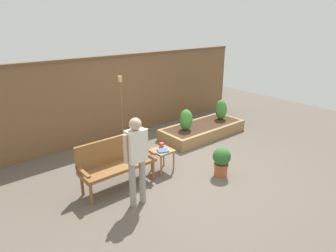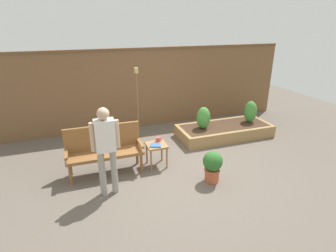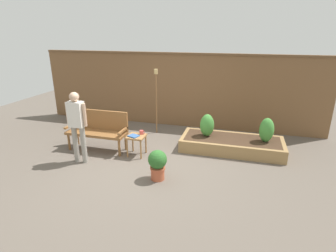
{
  "view_description": "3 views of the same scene",
  "coord_description": "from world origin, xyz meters",
  "px_view_note": "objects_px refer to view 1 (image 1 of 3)",
  "views": [
    {
      "loc": [
        -3.76,
        -4.01,
        3.0
      ],
      "look_at": [
        -0.11,
        0.38,
        0.91
      ],
      "focal_mm": 31.29,
      "sensor_mm": 36.0,
      "label": 1
    },
    {
      "loc": [
        -1.77,
        -4.47,
        2.81
      ],
      "look_at": [
        -0.0,
        0.55,
        0.73
      ],
      "focal_mm": 28.88,
      "sensor_mm": 36.0,
      "label": 2
    },
    {
      "loc": [
        1.88,
        -5.05,
        2.72
      ],
      "look_at": [
        0.35,
        0.45,
        0.72
      ],
      "focal_mm": 28.91,
      "sensor_mm": 36.0,
      "label": 3
    }
  ],
  "objects_px": {
    "garden_bench": "(116,159)",
    "cup_on_table": "(162,145)",
    "book_on_table": "(163,151)",
    "shrub_far_corner": "(221,110)",
    "shrub_near_bench": "(186,120)",
    "side_table": "(162,153)",
    "tiki_torch": "(121,100)",
    "person_by_bench": "(136,154)",
    "potted_boxwood": "(222,160)"
  },
  "relations": [
    {
      "from": "cup_on_table",
      "to": "shrub_near_bench",
      "type": "xyz_separation_m",
      "value": [
        1.4,
        0.75,
        0.05
      ]
    },
    {
      "from": "book_on_table",
      "to": "shrub_far_corner",
      "type": "relative_size",
      "value": 0.38
    },
    {
      "from": "shrub_near_bench",
      "to": "garden_bench",
      "type": "bearing_deg",
      "value": -163.09
    },
    {
      "from": "side_table",
      "to": "tiki_torch",
      "type": "bearing_deg",
      "value": 90.32
    },
    {
      "from": "person_by_bench",
      "to": "book_on_table",
      "type": "bearing_deg",
      "value": 29.88
    },
    {
      "from": "tiki_torch",
      "to": "potted_boxwood",
      "type": "bearing_deg",
      "value": -71.78
    },
    {
      "from": "potted_boxwood",
      "to": "side_table",
      "type": "bearing_deg",
      "value": 131.21
    },
    {
      "from": "cup_on_table",
      "to": "book_on_table",
      "type": "bearing_deg",
      "value": -122.38
    },
    {
      "from": "side_table",
      "to": "shrub_near_bench",
      "type": "relative_size",
      "value": 0.87
    },
    {
      "from": "shrub_near_bench",
      "to": "tiki_torch",
      "type": "distance_m",
      "value": 1.75
    },
    {
      "from": "book_on_table",
      "to": "shrub_near_bench",
      "type": "bearing_deg",
      "value": 51.33
    },
    {
      "from": "tiki_torch",
      "to": "garden_bench",
      "type": "bearing_deg",
      "value": -125.67
    },
    {
      "from": "side_table",
      "to": "person_by_bench",
      "type": "bearing_deg",
      "value": -148.55
    },
    {
      "from": "potted_boxwood",
      "to": "tiki_torch",
      "type": "height_order",
      "value": "tiki_torch"
    },
    {
      "from": "cup_on_table",
      "to": "person_by_bench",
      "type": "bearing_deg",
      "value": -145.79
    },
    {
      "from": "side_table",
      "to": "cup_on_table",
      "type": "distance_m",
      "value": 0.2
    },
    {
      "from": "shrub_far_corner",
      "to": "potted_boxwood",
      "type": "bearing_deg",
      "value": -138.95
    },
    {
      "from": "book_on_table",
      "to": "shrub_far_corner",
      "type": "height_order",
      "value": "shrub_far_corner"
    },
    {
      "from": "potted_boxwood",
      "to": "tiki_torch",
      "type": "bearing_deg",
      "value": 108.22
    },
    {
      "from": "shrub_far_corner",
      "to": "tiki_torch",
      "type": "relative_size",
      "value": 0.32
    },
    {
      "from": "shrub_near_bench",
      "to": "side_table",
      "type": "bearing_deg",
      "value": -149.3
    },
    {
      "from": "book_on_table",
      "to": "potted_boxwood",
      "type": "distance_m",
      "value": 1.2
    },
    {
      "from": "garden_bench",
      "to": "shrub_far_corner",
      "type": "distance_m",
      "value": 3.95
    },
    {
      "from": "side_table",
      "to": "shrub_far_corner",
      "type": "distance_m",
      "value": 2.99
    },
    {
      "from": "garden_bench",
      "to": "side_table",
      "type": "xyz_separation_m",
      "value": [
        1.02,
        -0.12,
        -0.15
      ]
    },
    {
      "from": "side_table",
      "to": "cup_on_table",
      "type": "xyz_separation_m",
      "value": [
        0.08,
        0.13,
        0.13
      ]
    },
    {
      "from": "book_on_table",
      "to": "potted_boxwood",
      "type": "height_order",
      "value": "potted_boxwood"
    },
    {
      "from": "garden_bench",
      "to": "book_on_table",
      "type": "height_order",
      "value": "garden_bench"
    },
    {
      "from": "cup_on_table",
      "to": "shrub_near_bench",
      "type": "relative_size",
      "value": 0.24
    },
    {
      "from": "tiki_torch",
      "to": "cup_on_table",
      "type": "bearing_deg",
      "value": -86.3
    },
    {
      "from": "person_by_bench",
      "to": "shrub_far_corner",
      "type": "bearing_deg",
      "value": 21.37
    },
    {
      "from": "garden_bench",
      "to": "cup_on_table",
      "type": "distance_m",
      "value": 1.11
    },
    {
      "from": "shrub_near_bench",
      "to": "person_by_bench",
      "type": "xyz_separation_m",
      "value": [
        -2.54,
        -1.53,
        0.36
      ]
    },
    {
      "from": "potted_boxwood",
      "to": "cup_on_table",
      "type": "bearing_deg",
      "value": 124.54
    },
    {
      "from": "side_table",
      "to": "cup_on_table",
      "type": "height_order",
      "value": "cup_on_table"
    },
    {
      "from": "garden_bench",
      "to": "shrub_far_corner",
      "type": "relative_size",
      "value": 2.53
    },
    {
      "from": "garden_bench",
      "to": "person_by_bench",
      "type": "relative_size",
      "value": 0.92
    },
    {
      "from": "garden_bench",
      "to": "person_by_bench",
      "type": "distance_m",
      "value": 0.86
    },
    {
      "from": "side_table",
      "to": "person_by_bench",
      "type": "distance_m",
      "value": 1.35
    },
    {
      "from": "side_table",
      "to": "shrub_far_corner",
      "type": "height_order",
      "value": "shrub_far_corner"
    },
    {
      "from": "potted_boxwood",
      "to": "shrub_far_corner",
      "type": "height_order",
      "value": "shrub_far_corner"
    },
    {
      "from": "garden_bench",
      "to": "shrub_near_bench",
      "type": "distance_m",
      "value": 2.62
    },
    {
      "from": "side_table",
      "to": "tiki_torch",
      "type": "height_order",
      "value": "tiki_torch"
    },
    {
      "from": "cup_on_table",
      "to": "book_on_table",
      "type": "relative_size",
      "value": 0.61
    },
    {
      "from": "shrub_near_bench",
      "to": "person_by_bench",
      "type": "distance_m",
      "value": 2.99
    },
    {
      "from": "garden_bench",
      "to": "shrub_near_bench",
      "type": "bearing_deg",
      "value": 16.91
    },
    {
      "from": "book_on_table",
      "to": "tiki_torch",
      "type": "distance_m",
      "value": 1.75
    },
    {
      "from": "book_on_table",
      "to": "tiki_torch",
      "type": "height_order",
      "value": "tiki_torch"
    },
    {
      "from": "cup_on_table",
      "to": "potted_boxwood",
      "type": "distance_m",
      "value": 1.27
    },
    {
      "from": "cup_on_table",
      "to": "person_by_bench",
      "type": "relative_size",
      "value": 0.08
    }
  ]
}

